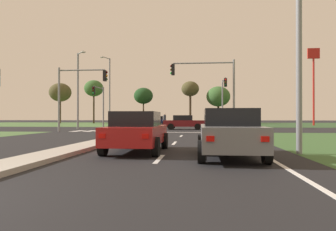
% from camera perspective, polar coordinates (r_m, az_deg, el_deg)
% --- Properties ---
extents(ground_plane, '(200.00, 200.00, 0.00)m').
position_cam_1_polar(ground_plane, '(34.21, -2.38, -2.44)').
color(ground_plane, black).
extents(grass_verge_far_left, '(35.00, 35.00, 0.01)m').
position_cam_1_polar(grass_verge_far_left, '(65.72, -21.84, -1.40)').
color(grass_verge_far_left, '#476B38').
rests_on(grass_verge_far_left, ground).
extents(grass_verge_far_right, '(35.00, 35.00, 0.01)m').
position_cam_1_polar(grass_verge_far_right, '(61.97, 25.15, -1.46)').
color(grass_verge_far_right, '#2D4C28').
rests_on(grass_verge_far_right, ground).
extents(median_island_near, '(1.20, 22.00, 0.14)m').
position_cam_1_polar(median_island_near, '(15.63, -12.03, -4.70)').
color(median_island_near, '#ADA89E').
rests_on(median_island_near, ground).
extents(median_island_far, '(1.20, 36.00, 0.14)m').
position_cam_1_polar(median_island_far, '(59.06, 0.96, -1.48)').
color(median_island_far, '#ADA89E').
rests_on(median_island_far, ground).
extents(lane_dash_near, '(0.14, 2.00, 0.01)m').
position_cam_1_polar(lane_dash_near, '(9.80, -1.57, -7.70)').
color(lane_dash_near, silver).
rests_on(lane_dash_near, ground).
extents(lane_dash_second, '(0.14, 2.00, 0.01)m').
position_cam_1_polar(lane_dash_second, '(15.74, 1.14, -4.91)').
color(lane_dash_second, silver).
rests_on(lane_dash_second, ground).
extents(lane_dash_third, '(0.14, 2.00, 0.01)m').
position_cam_1_polar(lane_dash_third, '(21.72, 2.35, -3.65)').
color(lane_dash_third, silver).
rests_on(lane_dash_third, ground).
extents(edge_line_right, '(0.14, 24.00, 0.01)m').
position_cam_1_polar(edge_line_right, '(16.06, 13.25, -4.81)').
color(edge_line_right, silver).
rests_on(edge_line_right, ground).
extents(stop_bar_near, '(6.40, 0.50, 0.01)m').
position_cam_1_polar(stop_bar_near, '(26.91, 3.61, -3.00)').
color(stop_bar_near, silver).
rests_on(stop_bar_near, ground).
extents(crosswalk_bar_near, '(0.70, 2.80, 0.01)m').
position_cam_1_polar(crosswalk_bar_near, '(30.76, -15.65, -2.66)').
color(crosswalk_bar_near, silver).
rests_on(crosswalk_bar_near, ground).
extents(crosswalk_bar_second, '(0.70, 2.80, 0.01)m').
position_cam_1_polar(crosswalk_bar_second, '(30.37, -13.62, -2.69)').
color(crosswalk_bar_second, silver).
rests_on(crosswalk_bar_second, ground).
extents(crosswalk_bar_third, '(0.70, 2.80, 0.01)m').
position_cam_1_polar(crosswalk_bar_third, '(30.01, -11.55, -2.72)').
color(crosswalk_bar_third, silver).
rests_on(crosswalk_bar_third, ground).
extents(crosswalk_bar_fourth, '(0.70, 2.80, 0.01)m').
position_cam_1_polar(crosswalk_bar_fourth, '(29.69, -9.42, -2.75)').
color(crosswalk_bar_fourth, silver).
rests_on(crosswalk_bar_fourth, ground).
extents(crosswalk_bar_fifth, '(0.70, 2.80, 0.01)m').
position_cam_1_polar(crosswalk_bar_fifth, '(29.42, -7.25, -2.77)').
color(crosswalk_bar_fifth, silver).
rests_on(crosswalk_bar_fifth, ground).
extents(crosswalk_bar_sixth, '(0.70, 2.80, 0.01)m').
position_cam_1_polar(crosswalk_bar_sixth, '(29.18, -5.05, -2.79)').
color(crosswalk_bar_sixth, silver).
rests_on(crosswalk_bar_sixth, ground).
extents(car_grey_near, '(1.97, 4.56, 1.53)m').
position_cam_1_polar(car_grey_near, '(10.35, 10.77, -2.99)').
color(car_grey_near, slate).
rests_on(car_grey_near, ground).
extents(car_beige_second, '(2.05, 4.18, 1.51)m').
position_cam_1_polar(car_beige_second, '(49.32, -2.65, -0.89)').
color(car_beige_second, '#BCAD8E').
rests_on(car_beige_second, ground).
extents(car_maroon_third, '(4.27, 2.04, 1.47)m').
position_cam_1_polar(car_maroon_third, '(33.22, 2.88, -1.20)').
color(car_maroon_third, maroon).
rests_on(car_maroon_third, ground).
extents(car_navy_fourth, '(1.98, 4.64, 1.46)m').
position_cam_1_polar(car_navy_fourth, '(55.14, -1.63, -0.85)').
color(car_navy_fourth, '#161E47').
rests_on(car_navy_fourth, ground).
extents(car_red_fifth, '(1.96, 4.19, 1.47)m').
position_cam_1_polar(car_red_fifth, '(11.75, -5.54, -2.82)').
color(car_red_fifth, '#A31919').
rests_on(car_red_fifth, ground).
extents(traffic_signal_far_right, '(0.32, 4.99, 5.88)m').
position_cam_1_polar(traffic_signal_far_right, '(38.90, 9.81, 3.80)').
color(traffic_signal_far_right, gray).
rests_on(traffic_signal_far_right, ground).
extents(traffic_signal_near_right, '(5.45, 0.32, 6.10)m').
position_cam_1_polar(traffic_signal_near_right, '(27.44, 7.59, 5.88)').
color(traffic_signal_near_right, gray).
rests_on(traffic_signal_near_right, ground).
extents(traffic_signal_near_left, '(4.49, 0.32, 5.65)m').
position_cam_1_polar(traffic_signal_near_left, '(29.40, -15.90, 4.80)').
color(traffic_signal_near_left, gray).
rests_on(traffic_signal_near_left, ground).
extents(traffic_signal_far_left, '(0.32, 4.21, 5.16)m').
position_cam_1_polar(traffic_signal_far_left, '(40.86, -12.02, 2.89)').
color(traffic_signal_far_left, gray).
rests_on(traffic_signal_far_left, ground).
extents(street_lamp_second, '(1.51, 1.70, 8.09)m').
position_cam_1_polar(street_lamp_second, '(35.41, -15.58, 5.03)').
color(street_lamp_second, gray).
rests_on(street_lamp_second, ground).
extents(street_lamp_third, '(0.89, 2.24, 9.77)m').
position_cam_1_polar(street_lamp_third, '(47.04, -10.41, 4.78)').
color(street_lamp_third, gray).
rests_on(street_lamp_third, ground).
extents(pedestrian_at_median, '(0.34, 0.34, 1.65)m').
position_cam_1_polar(pedestrian_at_median, '(43.50, -0.58, -0.49)').
color(pedestrian_at_median, '#9E8966').
rests_on(pedestrian_at_median, median_island_far).
extents(fastfood_pole_sign, '(1.80, 0.40, 12.00)m').
position_cam_1_polar(fastfood_pole_sign, '(55.29, 24.37, 7.46)').
color(fastfood_pole_sign, red).
rests_on(fastfood_pole_sign, ground).
extents(treeline_near, '(4.65, 4.65, 8.59)m').
position_cam_1_polar(treeline_near, '(72.58, -18.55, 3.89)').
color(treeline_near, '#423323').
rests_on(treeline_near, ground).
extents(treeline_second, '(3.98, 3.98, 9.03)m').
position_cam_1_polar(treeline_second, '(69.25, -13.00, 4.67)').
color(treeline_second, '#423323').
rests_on(treeline_second, ground).
extents(treeline_third, '(3.99, 3.99, 7.47)m').
position_cam_1_polar(treeline_third, '(67.73, -4.38, 3.48)').
color(treeline_third, '#423323').
rests_on(treeline_third, ground).
extents(treeline_fourth, '(3.57, 3.57, 8.57)m').
position_cam_1_polar(treeline_fourth, '(65.46, 3.95, 4.64)').
color(treeline_fourth, '#423323').
rests_on(treeline_fourth, ground).
extents(treeline_fifth, '(4.74, 4.74, 7.44)m').
position_cam_1_polar(treeline_fifth, '(65.09, 8.90, 3.33)').
color(treeline_fifth, '#423323').
rests_on(treeline_fifth, ground).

